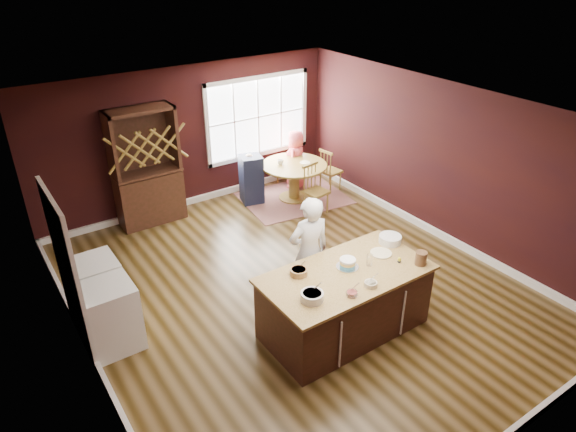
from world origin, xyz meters
The scene contains 28 objects.
room_shell centered at (0.00, 0.00, 1.35)m, with size 7.00×7.00×7.00m.
window centered at (1.50, 3.47, 1.50)m, with size 2.36×0.10×1.66m, color white, non-canonical shape.
doorway centered at (-2.97, 0.60, 1.02)m, with size 0.08×1.26×2.13m, color white, non-canonical shape.
kitchen_island centered at (-0.01, -1.15, 0.44)m, with size 2.20×1.15×0.92m.
dining_table centered at (1.72, 2.50, 0.53)m, with size 1.30×1.30×0.75m.
baker centered at (-0.05, -0.39, 0.84)m, with size 0.61×0.40×1.68m, color silver.
layer_cake centered at (0.08, -1.06, 0.98)m, with size 0.29×0.29×0.12m, color white, non-canonical shape.
bowl_blue centered at (-0.71, -1.35, 0.97)m, with size 0.27×0.27×0.11m, color white.
bowl_yellow centered at (-0.54, -0.84, 0.96)m, with size 0.22×0.22×0.08m, color #AC7850.
bowl_pink centered at (-0.27, -1.55, 0.95)m, with size 0.15×0.15×0.05m, color silver.
bowl_olive centered at (0.05, -1.53, 0.95)m, with size 0.16×0.16×0.06m, color beige.
drinking_glass centered at (0.34, -1.18, 1.00)m, with size 0.08×0.08×0.16m, color white.
dinner_plate centered at (0.66, -1.07, 0.93)m, with size 0.29×0.29×0.02m, color #F6E0BA.
white_tub centered at (0.96, -0.92, 0.97)m, with size 0.31×0.31×0.11m, color white.
stoneware_crock centered at (0.91, -1.54, 1.01)m, with size 0.15×0.15×0.18m, color brown.
toy_figurine centered at (0.71, -1.35, 0.96)m, with size 0.05×0.05×0.08m, color yellow, non-canonical shape.
rug centered at (1.72, 2.50, 0.01)m, with size 2.03×1.57×0.01m, color brown.
chair_east centered at (2.60, 2.43, 0.46)m, with size 0.38×0.37×0.92m, color brown, non-canonical shape.
chair_south centered at (1.71, 1.75, 0.49)m, with size 0.41×0.39×0.98m, color olive, non-canonical shape.
chair_north centered at (2.08, 3.28, 0.49)m, with size 0.42×0.40×0.99m, color olive, non-canonical shape.
seated_woman centered at (2.08, 2.95, 0.62)m, with size 0.61×0.40×1.24m, color #E14F59.
high_chair centered at (0.95, 2.87, 0.51)m, with size 0.41×0.41×1.01m, color black, non-canonical shape.
toddler centered at (0.97, 2.85, 0.81)m, with size 0.18×0.14×0.26m, color #8CA5BF, non-canonical shape.
table_plate centered at (1.94, 2.43, 0.76)m, with size 0.21×0.21×0.02m, color beige.
table_cup centered at (1.50, 2.66, 0.80)m, with size 0.12×0.12×0.09m, color white.
hutch centered at (-0.99, 3.22, 1.08)m, with size 1.18×0.49×2.15m, color black.
washer centered at (-2.64, 0.28, 0.46)m, with size 0.63×0.61×0.92m, color silver.
dryer centered at (-2.64, 0.92, 0.46)m, with size 0.64×0.62×0.93m, color silver.
Camera 1 is at (-3.67, -5.18, 4.64)m, focal length 32.00 mm.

